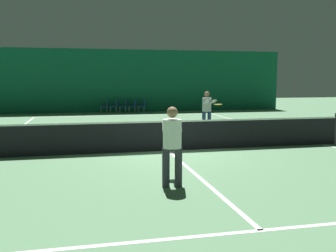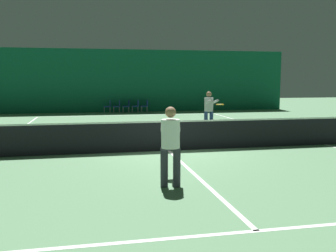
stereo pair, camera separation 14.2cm
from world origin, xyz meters
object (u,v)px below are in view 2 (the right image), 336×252
object	(u,v)px
tennis_net	(169,135)
player_near	(170,140)
courtside_chair_0	(108,106)
courtside_chair_3	(136,105)
courtside_chair_2	(127,105)
courtside_chair_4	(145,105)
courtside_chair_1	(118,105)
player_far	(209,108)

from	to	relation	value
tennis_net	player_near	bearing A→B (deg)	-101.21
courtside_chair_0	courtside_chair_3	size ratio (longest dim) A/B	1.00
courtside_chair_2	courtside_chair_4	world-z (taller)	same
player_near	courtside_chair_4	distance (m)	17.89
courtside_chair_1	courtside_chair_2	world-z (taller)	same
tennis_net	courtside_chair_2	world-z (taller)	tennis_net
courtside_chair_2	player_near	bearing A→B (deg)	-2.50
courtside_chair_0	courtside_chair_4	size ratio (longest dim) A/B	1.00
player_far	courtside_chair_1	size ratio (longest dim) A/B	2.03
courtside_chair_3	courtside_chair_2	bearing A→B (deg)	-90.00
player_far	courtside_chair_1	bearing A→B (deg)	-170.49
courtside_chair_1	courtside_chair_4	size ratio (longest dim) A/B	1.00
player_near	player_far	world-z (taller)	player_far
player_near	tennis_net	bearing A→B (deg)	0.38
courtside_chair_1	courtside_chair_4	bearing A→B (deg)	90.00
courtside_chair_3	courtside_chair_4	distance (m)	0.63
courtside_chair_1	player_near	bearing A→B (deg)	-0.48
tennis_net	player_near	xyz separation A→B (m)	(-0.76, -3.84, 0.47)
courtside_chair_0	player_near	bearing A→B (deg)	1.54
courtside_chair_3	player_near	bearing A→B (deg)	-4.51
player_far	courtside_chair_1	distance (m)	10.23
courtside_chair_3	courtside_chair_4	bearing A→B (deg)	90.00
courtside_chair_1	courtside_chair_4	world-z (taller)	same
tennis_net	courtside_chair_0	bearing A→B (deg)	95.08
player_far	courtside_chair_1	xyz separation A→B (m)	(-3.30, 9.67, -0.51)
courtside_chair_4	courtside_chair_2	bearing A→B (deg)	-90.00
player_far	courtside_chair_2	size ratio (longest dim) A/B	2.03
player_near	courtside_chair_1	world-z (taller)	player_near
player_far	courtside_chair_2	xyz separation A→B (m)	(-2.68, 9.67, -0.51)
player_near	player_far	bearing A→B (deg)	-11.48
courtside_chair_0	courtside_chair_2	bearing A→B (deg)	90.00
tennis_net	courtside_chair_3	distance (m)	13.95
tennis_net	courtside_chair_4	xyz separation A→B (m)	(1.27, 13.93, -0.03)
player_near	courtside_chair_4	xyz separation A→B (m)	(2.03, 17.77, -0.49)
player_far	courtside_chair_3	world-z (taller)	player_far
courtside_chair_1	courtside_chair_2	bearing A→B (deg)	90.00
courtside_chair_2	tennis_net	bearing A→B (deg)	-0.06
courtside_chair_0	courtside_chair_2	distance (m)	1.25
courtside_chair_0	courtside_chair_3	bearing A→B (deg)	90.00
courtside_chair_2	courtside_chair_4	distance (m)	1.25
tennis_net	courtside_chair_0	distance (m)	13.99
courtside_chair_0	courtside_chair_1	xyz separation A→B (m)	(0.63, 0.00, 0.00)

